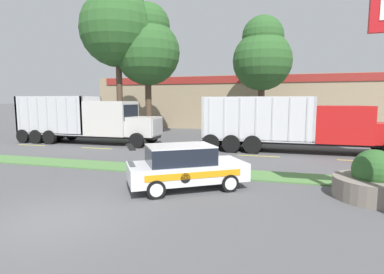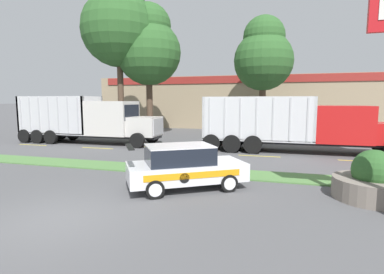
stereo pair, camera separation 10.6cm
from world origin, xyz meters
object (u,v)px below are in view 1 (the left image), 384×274
(dump_truck_mid, at_px, (99,122))
(stone_planter, at_px, (373,181))
(dump_truck_lead, at_px, (314,127))
(rally_car, at_px, (185,166))

(dump_truck_mid, relative_size, stone_planter, 4.53)
(dump_truck_lead, xyz_separation_m, stone_planter, (0.84, -8.82, -1.01))
(dump_truck_mid, height_order, rally_car, dump_truck_mid)
(dump_truck_mid, distance_m, stone_planter, 18.21)
(dump_truck_lead, distance_m, dump_truck_mid, 15.02)
(dump_truck_lead, bearing_deg, dump_truck_mid, 179.76)
(dump_truck_lead, height_order, dump_truck_mid, dump_truck_mid)
(dump_truck_lead, bearing_deg, stone_planter, -84.59)
(rally_car, bearing_deg, dump_truck_lead, 59.76)
(dump_truck_lead, relative_size, rally_car, 2.60)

